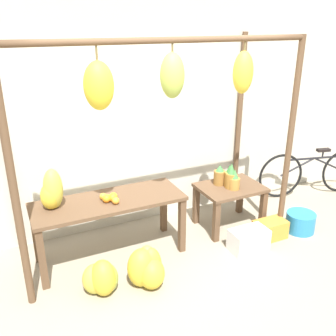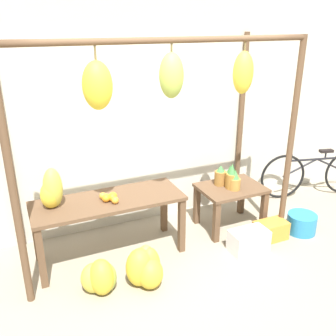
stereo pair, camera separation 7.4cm
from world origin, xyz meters
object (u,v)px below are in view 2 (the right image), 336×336
blue_bucket (302,223)px  fruit_crate_white (249,240)px  pineapple_cluster (230,178)px  parked_bicycle (315,173)px  banana_pile_on_table (52,191)px  fruit_crate_purple (271,230)px  orange_pile (110,197)px  banana_pile_ground_left (100,277)px  banana_pile_ground_right (146,267)px

blue_bucket → fruit_crate_white: bearing=-175.7°
pineapple_cluster → parked_bicycle: bearing=8.8°
banana_pile_on_table → parked_bicycle: 3.87m
banana_pile_on_table → blue_bucket: banana_pile_on_table is taller
fruit_crate_white → banana_pile_on_table: bearing=163.2°
fruit_crate_white → fruit_crate_purple: bearing=13.2°
orange_pile → banana_pile_ground_left: orange_pile is taller
pineapple_cluster → banana_pile_ground_right: (-1.37, -0.64, -0.49)m
orange_pile → pineapple_cluster: (1.54, 0.05, -0.07)m
banana_pile_ground_left → parked_bicycle: size_ratio=0.23×
pineapple_cluster → banana_pile_ground_right: 1.59m
pineapple_cluster → blue_bucket: (0.79, -0.50, -0.56)m
banana_pile_ground_right → blue_bucket: (2.16, 0.14, -0.07)m
blue_bucket → fruit_crate_purple: size_ratio=0.91×
banana_pile_ground_right → fruit_crate_white: bearing=3.3°
banana_pile_ground_left → parked_bicycle: (3.54, 0.84, 0.19)m
orange_pile → banana_pile_ground_left: 0.83m
banana_pile_on_table → banana_pile_ground_left: banana_pile_on_table is taller
pineapple_cluster → banana_pile_ground_left: (-1.83, -0.58, -0.51)m
blue_bucket → parked_bicycle: size_ratio=0.22×
banana_pile_on_table → fruit_crate_white: bearing=-16.8°
blue_bucket → parked_bicycle: 1.23m
banana_pile_on_table → banana_pile_ground_right: 1.23m
fruit_crate_purple → pineapple_cluster: bearing=124.6°
pineapple_cluster → fruit_crate_purple: bearing=-55.4°
fruit_crate_white → parked_bicycle: parked_bicycle is taller
banana_pile_on_table → fruit_crate_purple: size_ratio=1.08×
banana_pile_ground_left → blue_bucket: 2.62m
pineapple_cluster → fruit_crate_purple: size_ratio=0.86×
pineapple_cluster → fruit_crate_white: 0.79m
banana_pile_ground_right → fruit_crate_white: 1.31m
orange_pile → banana_pile_ground_left: (-0.29, -0.52, -0.58)m
banana_pile_on_table → fruit_crate_purple: banana_pile_on_table is taller
orange_pile → fruit_crate_purple: bearing=-12.7°
orange_pile → fruit_crate_purple: (1.87, -0.42, -0.64)m
banana_pile_on_table → fruit_crate_purple: bearing=-12.1°
banana_pile_ground_left → fruit_crate_white: size_ratio=0.87×
banana_pile_ground_left → blue_bucket: size_ratio=1.06×
orange_pile → parked_bicycle: 3.29m
banana_pile_ground_left → banana_pile_ground_right: banana_pile_ground_right is taller
orange_pile → fruit_crate_purple: orange_pile is taller
fruit_crate_white → parked_bicycle: bearing=25.1°
pineapple_cluster → banana_pile_on_table: bearing=178.6°
banana_pile_on_table → banana_pile_ground_left: size_ratio=1.12×
blue_bucket → parked_bicycle: bearing=39.7°
orange_pile → fruit_crate_purple: 2.02m
banana_pile_on_table → fruit_crate_white: size_ratio=0.97×
orange_pile → banana_pile_ground_left: size_ratio=0.61×
orange_pile → fruit_crate_purple: size_ratio=0.59×
blue_bucket → pineapple_cluster: bearing=147.6°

